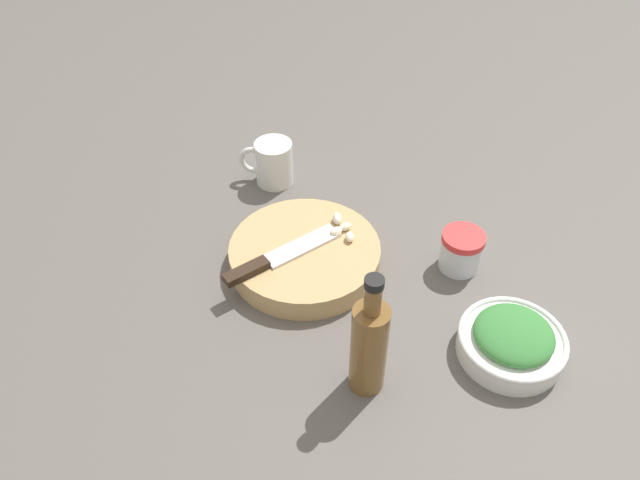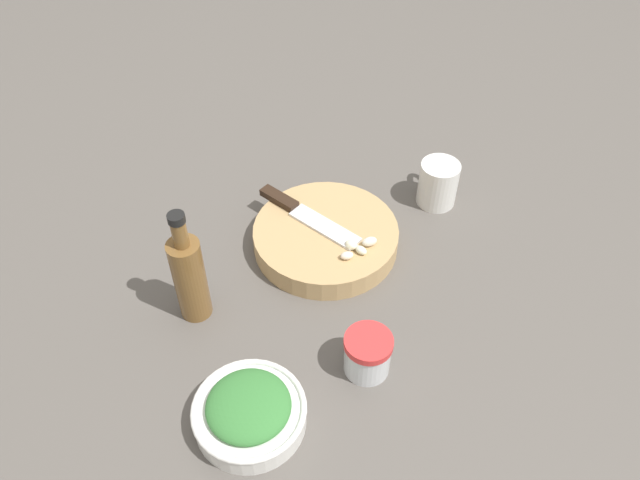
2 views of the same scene
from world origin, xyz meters
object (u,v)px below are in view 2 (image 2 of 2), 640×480
at_px(cutting_board, 326,237).
at_px(chef_knife, 302,213).
at_px(garlic_cloves, 358,247).
at_px(coffee_mug, 438,182).
at_px(spice_jar, 368,354).
at_px(herb_bowl, 249,411).
at_px(oil_bottle, 189,276).

distance_m(cutting_board, chef_knife, 0.06).
xyz_separation_m(garlic_cloves, coffee_mug, (-0.23, 0.02, -0.00)).
bearing_deg(spice_jar, chef_knife, -123.83).
relative_size(garlic_cloves, coffee_mug, 0.81).
distance_m(cutting_board, spice_jar, 0.26).
distance_m(herb_bowl, coffee_mug, 0.55).
height_order(cutting_board, coffee_mug, coffee_mug).
height_order(cutting_board, spice_jar, spice_jar).
height_order(chef_knife, herb_bowl, herb_bowl).
bearing_deg(cutting_board, coffee_mug, 157.06).
distance_m(chef_knife, herb_bowl, 0.38).
relative_size(cutting_board, oil_bottle, 1.20).
xyz_separation_m(herb_bowl, coffee_mug, (-0.55, -0.03, 0.02)).
xyz_separation_m(coffee_mug, oil_bottle, (0.46, -0.17, 0.04)).
xyz_separation_m(garlic_cloves, herb_bowl, (0.32, 0.05, -0.02)).
height_order(garlic_cloves, spice_jar, spice_jar).
bearing_deg(oil_bottle, chef_knife, 174.73).
height_order(coffee_mug, oil_bottle, oil_bottle).
xyz_separation_m(cutting_board, chef_knife, (-0.00, -0.05, 0.02)).
distance_m(cutting_board, oil_bottle, 0.26).
distance_m(garlic_cloves, coffee_mug, 0.23).
bearing_deg(coffee_mug, oil_bottle, -20.36).
relative_size(garlic_cloves, spice_jar, 1.04).
xyz_separation_m(chef_knife, spice_jar, (0.17, 0.25, -0.01)).
relative_size(cutting_board, garlic_cloves, 3.42).
bearing_deg(herb_bowl, garlic_cloves, -171.64).
bearing_deg(chef_knife, garlic_cloves, 87.68).
bearing_deg(cutting_board, spice_jar, 50.19).
height_order(spice_jar, oil_bottle, oil_bottle).
bearing_deg(spice_jar, cutting_board, -129.81).
relative_size(cutting_board, chef_knife, 1.18).
distance_m(cutting_board, herb_bowl, 0.35).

